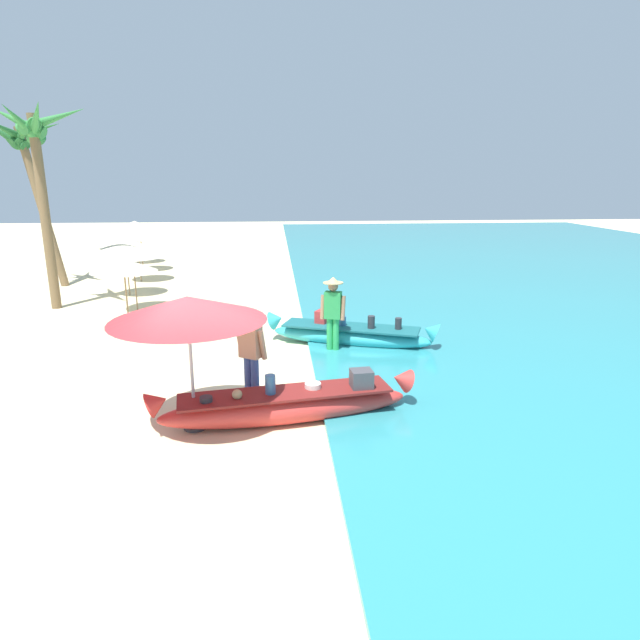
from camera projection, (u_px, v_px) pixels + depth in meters
ground_plane at (223, 419)px, 8.79m from camera, size 80.00×80.00×0.00m
boat_red_foreground at (288, 405)px, 8.61m from camera, size 4.33×1.30×0.83m
boat_cyan_midground at (350, 334)px, 12.51m from camera, size 3.96×2.03×0.77m
person_vendor_hatted at (333, 310)px, 11.78m from camera, size 0.58×0.44×1.74m
person_tourist_customer at (251, 353)px, 9.10m from camera, size 0.57×0.46×1.68m
patio_umbrella_large at (188, 309)px, 7.97m from camera, size 2.35×2.35×2.13m
parasol_row_0 at (124, 265)px, 13.07m from camera, size 1.60×1.60×1.91m
parasol_row_1 at (132, 252)px, 15.33m from camera, size 1.60×1.60×1.91m
parasol_row_2 at (125, 243)px, 17.49m from camera, size 1.60×1.60×1.91m
parasol_row_3 at (137, 235)px, 19.90m from camera, size 1.60×1.60×1.91m
parasol_row_4 at (140, 229)px, 22.16m from camera, size 1.60×1.60×1.91m
parasol_row_5 at (135, 225)px, 24.17m from camera, size 1.60×1.60×1.91m
palm_tree_tall_inland at (24, 150)px, 18.23m from camera, size 2.59×2.58×5.80m
palm_tree_leaning_seaward at (38, 145)px, 14.98m from camera, size 2.71×2.72×5.86m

